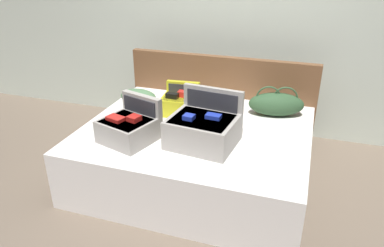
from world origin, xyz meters
TOP-DOWN VIEW (x-y plane):
  - ground_plane at (0.00, 0.00)m, footprint 12.00×12.00m
  - back_wall at (0.00, 1.65)m, footprint 8.00×0.10m
  - bed at (0.00, 0.40)m, footprint 1.96×1.63m
  - headboard at (0.00, 1.25)m, footprint 2.00×0.08m
  - hard_case_large at (0.14, 0.15)m, footprint 0.56×0.51m
  - hard_case_medium at (-0.46, 0.02)m, footprint 0.49×0.50m
  - hard_case_small at (-0.26, 0.69)m, footprint 0.35×0.35m
  - duffel_bag at (0.63, 0.91)m, footprint 0.55×0.33m
  - pillow_near_headboard at (-0.74, 0.76)m, footprint 0.39×0.25m

SIDE VIEW (x-z plane):
  - ground_plane at x=0.00m, z-range 0.00..0.00m
  - bed at x=0.00m, z-range 0.00..0.51m
  - headboard at x=0.00m, z-range 0.00..0.94m
  - pillow_near_headboard at x=-0.74m, z-range 0.51..0.66m
  - hard_case_small at x=-0.26m, z-range 0.48..0.75m
  - duffel_bag at x=0.63m, z-range 0.48..0.77m
  - hard_case_medium at x=-0.46m, z-range 0.45..0.80m
  - hard_case_large at x=0.14m, z-range 0.44..0.86m
  - back_wall at x=0.00m, z-range 0.00..2.60m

